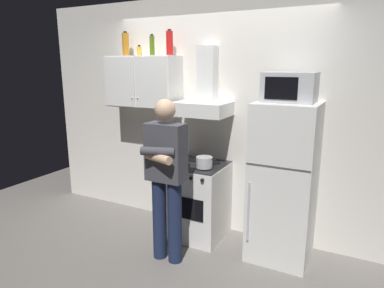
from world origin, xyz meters
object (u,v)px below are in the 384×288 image
(stove_oven, at_px, (198,200))
(upper_cabinet, at_px, (143,82))
(microwave, at_px, (290,87))
(bottle_spice_jar, at_px, (139,51))
(cooking_pot, at_px, (204,162))
(bottle_olive_oil, at_px, (152,45))
(bottle_soda_red, at_px, (170,43))
(refrigerator, at_px, (283,182))
(range_hood, at_px, (204,97))
(bottle_liquor_amber, at_px, (126,44))
(person_standing, at_px, (166,175))

(stove_oven, bearing_deg, upper_cabinet, 171.10)
(microwave, height_order, bottle_spice_jar, bottle_spice_jar)
(bottle_spice_jar, bearing_deg, cooking_pot, -15.07)
(bottle_olive_oil, bearing_deg, bottle_soda_red, 6.40)
(cooking_pot, bearing_deg, refrigerator, 8.32)
(range_hood, xyz_separation_m, refrigerator, (0.95, -0.13, -0.80))
(stove_oven, xyz_separation_m, cooking_pot, (0.13, -0.12, 0.50))
(bottle_liquor_amber, bearing_deg, microwave, -3.85)
(upper_cabinet, relative_size, microwave, 1.88)
(refrigerator, bearing_deg, cooking_pot, -171.68)
(range_hood, relative_size, cooking_pot, 2.70)
(upper_cabinet, relative_size, bottle_liquor_amber, 3.13)
(refrigerator, bearing_deg, stove_oven, -179.96)
(stove_oven, relative_size, bottle_spice_jar, 7.01)
(bottle_olive_oil, bearing_deg, upper_cabinet, -175.17)
(bottle_spice_jar, height_order, bottle_liquor_amber, bottle_liquor_amber)
(upper_cabinet, bearing_deg, bottle_olive_oil, 4.83)
(refrigerator, distance_m, person_standing, 1.17)
(bottle_liquor_amber, bearing_deg, bottle_olive_oil, -2.67)
(cooking_pot, height_order, bottle_spice_jar, bottle_spice_jar)
(microwave, bearing_deg, bottle_soda_red, 174.20)
(bottle_olive_oil, xyz_separation_m, bottle_spice_jar, (-0.19, 0.01, -0.06))
(upper_cabinet, bearing_deg, refrigerator, -4.07)
(stove_oven, distance_m, bottle_spice_jar, 1.89)
(bottle_soda_red, bearing_deg, upper_cabinet, -174.18)
(upper_cabinet, relative_size, stove_oven, 1.03)
(range_hood, bearing_deg, stove_oven, -90.00)
(stove_oven, height_order, range_hood, range_hood)
(person_standing, distance_m, bottle_soda_red, 1.55)
(upper_cabinet, distance_m, bottle_soda_red, 0.56)
(cooking_pot, bearing_deg, bottle_spice_jar, 164.93)
(range_hood, relative_size, refrigerator, 0.47)
(upper_cabinet, relative_size, range_hood, 1.20)
(stove_oven, bearing_deg, refrigerator, 0.04)
(stove_oven, relative_size, refrigerator, 0.55)
(stove_oven, xyz_separation_m, bottle_soda_red, (-0.45, 0.16, 1.75))
(microwave, bearing_deg, refrigerator, -89.10)
(stove_oven, xyz_separation_m, microwave, (0.95, 0.02, 1.31))
(upper_cabinet, bearing_deg, bottle_liquor_amber, 173.69)
(person_standing, xyz_separation_m, bottle_liquor_amber, (-1.02, 0.76, 1.29))
(bottle_spice_jar, relative_size, bottle_soda_red, 0.43)
(cooking_pot, distance_m, bottle_liquor_amber, 1.75)
(cooking_pot, bearing_deg, microwave, 9.57)
(bottle_spice_jar, bearing_deg, bottle_liquor_amber, 178.09)
(upper_cabinet, distance_m, range_hood, 0.81)
(refrigerator, distance_m, bottle_liquor_amber, 2.45)
(microwave, bearing_deg, person_standing, -148.00)
(person_standing, height_order, bottle_olive_oil, bottle_olive_oil)
(person_standing, xyz_separation_m, bottle_soda_red, (-0.40, 0.77, 1.29))
(microwave, bearing_deg, upper_cabinet, 176.52)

